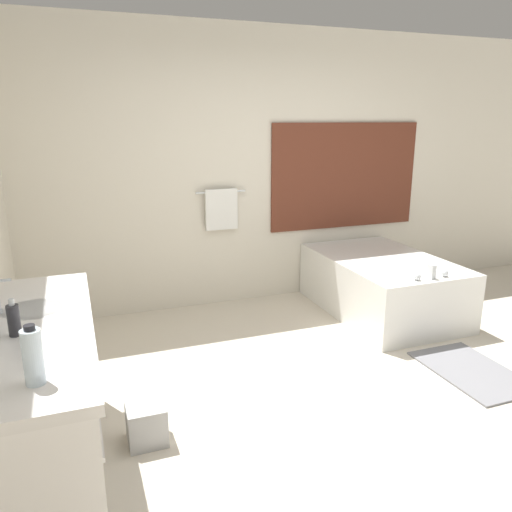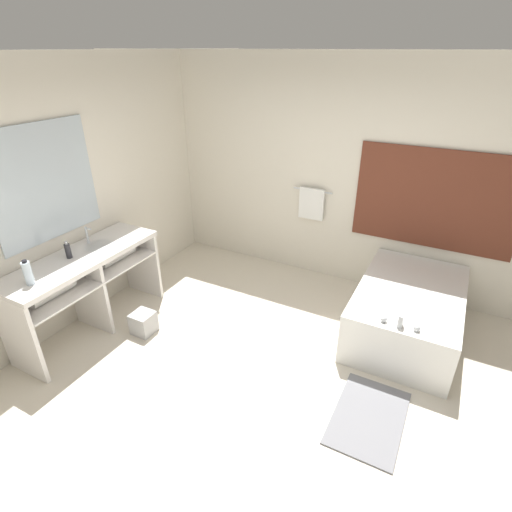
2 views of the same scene
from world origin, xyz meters
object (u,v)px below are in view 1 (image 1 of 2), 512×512
(bathtub, at_px, (382,282))
(water_bottle_1, at_px, (33,356))
(soap_dispenser, at_px, (14,320))
(waste_bin, at_px, (146,424))

(bathtub, relative_size, water_bottle_1, 6.67)
(water_bottle_1, relative_size, soap_dispenser, 1.33)
(waste_bin, bearing_deg, soap_dispenser, -156.14)
(bathtub, bearing_deg, water_bottle_1, -145.25)
(water_bottle_1, distance_m, waste_bin, 1.25)
(water_bottle_1, height_order, soap_dispenser, water_bottle_1)
(bathtub, height_order, waste_bin, bathtub)
(bathtub, bearing_deg, soap_dispenser, -153.18)
(water_bottle_1, bearing_deg, bathtub, 34.75)
(bathtub, xyz_separation_m, waste_bin, (-2.46, -1.28, -0.18))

